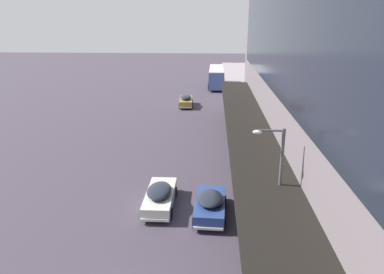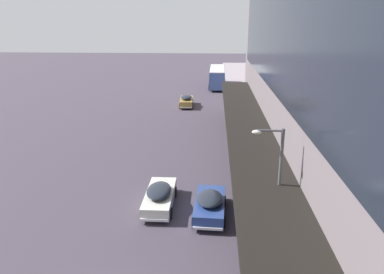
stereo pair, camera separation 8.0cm
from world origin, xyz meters
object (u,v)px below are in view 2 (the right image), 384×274
at_px(sedan_oncoming_front, 160,196).
at_px(street_lamp, 276,181).
at_px(pedestrian_at_kerb, 291,231).
at_px(sedan_second_near, 186,101).
at_px(sedan_trailing_mid, 210,204).
at_px(transit_bus_kerbside_front, 217,76).

bearing_deg(sedan_oncoming_front, street_lamp, -34.63).
height_order(pedestrian_at_kerb, street_lamp, street_lamp).
distance_m(sedan_second_near, street_lamp, 33.36).
xyz_separation_m(sedan_oncoming_front, sedan_trailing_mid, (3.14, -0.91, 0.01)).
xyz_separation_m(pedestrian_at_kerb, street_lamp, (-0.93, 0.02, 2.67)).
bearing_deg(pedestrian_at_kerb, transit_bus_kerbside_front, 94.14).
height_order(transit_bus_kerbside_front, street_lamp, street_lamp).
relative_size(transit_bus_kerbside_front, sedan_second_near, 2.32).
distance_m(sedan_second_near, sedan_trailing_mid, 29.34).
bearing_deg(street_lamp, transit_bus_kerbside_front, 93.04).
relative_size(sedan_second_near, sedan_oncoming_front, 1.01).
relative_size(pedestrian_at_kerb, street_lamp, 0.30).
xyz_separation_m(sedan_second_near, pedestrian_at_kerb, (7.62, -32.56, 0.40)).
distance_m(transit_bus_kerbside_front, sedan_oncoming_front, 43.96).
bearing_deg(sedan_trailing_mid, sedan_second_near, 96.98).
relative_size(transit_bus_kerbside_front, pedestrian_at_kerb, 6.12).
height_order(transit_bus_kerbside_front, sedan_trailing_mid, transit_bus_kerbside_front).
height_order(sedan_oncoming_front, sedan_trailing_mid, sedan_trailing_mid).
bearing_deg(sedan_oncoming_front, sedan_trailing_mid, -16.18).
bearing_deg(street_lamp, sedan_oncoming_front, 145.37).
relative_size(transit_bus_kerbside_front, street_lamp, 1.81).
bearing_deg(transit_bus_kerbside_front, street_lamp, -86.96).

